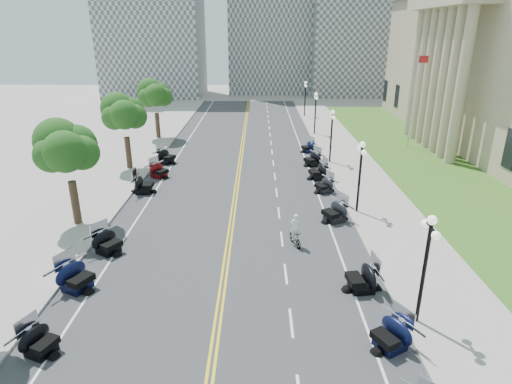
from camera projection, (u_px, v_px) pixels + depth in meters
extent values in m
plane|color=gray|center=(229.00, 239.00, 26.04)|extent=(160.00, 160.00, 0.00)
cube|color=#333335|center=(237.00, 184.00, 35.40)|extent=(16.00, 90.00, 0.01)
cube|color=yellow|center=(236.00, 184.00, 35.40)|extent=(0.12, 90.00, 0.00)
cube|color=yellow|center=(238.00, 184.00, 35.40)|extent=(0.12, 90.00, 0.00)
cube|color=white|center=(314.00, 184.00, 35.37)|extent=(0.12, 90.00, 0.00)
cube|color=white|center=(160.00, 184.00, 35.43)|extent=(0.12, 90.00, 0.00)
cube|color=white|center=(291.00, 323.00, 18.54)|extent=(0.12, 2.00, 0.00)
cube|color=white|center=(286.00, 274.00, 22.28)|extent=(0.12, 2.00, 0.00)
cube|color=white|center=(282.00, 239.00, 26.02)|extent=(0.12, 2.00, 0.00)
cube|color=white|center=(279.00, 213.00, 29.77)|extent=(0.12, 2.00, 0.00)
cube|color=white|center=(277.00, 192.00, 33.51)|extent=(0.12, 2.00, 0.00)
cube|color=white|center=(275.00, 176.00, 37.25)|extent=(0.12, 2.00, 0.00)
cube|color=white|center=(273.00, 163.00, 41.00)|extent=(0.12, 2.00, 0.00)
cube|color=white|center=(272.00, 152.00, 44.74)|extent=(0.12, 2.00, 0.00)
cube|color=white|center=(271.00, 143.00, 48.48)|extent=(0.12, 2.00, 0.00)
cube|color=white|center=(270.00, 135.00, 52.23)|extent=(0.12, 2.00, 0.00)
cube|color=white|center=(269.00, 128.00, 55.97)|extent=(0.12, 2.00, 0.00)
cube|color=white|center=(269.00, 122.00, 59.71)|extent=(0.12, 2.00, 0.00)
cube|color=white|center=(268.00, 116.00, 63.46)|extent=(0.12, 2.00, 0.00)
cube|color=white|center=(267.00, 112.00, 67.20)|extent=(0.12, 2.00, 0.00)
cube|color=white|center=(267.00, 107.00, 70.94)|extent=(0.12, 2.00, 0.00)
cube|color=white|center=(267.00, 104.00, 74.69)|extent=(0.12, 2.00, 0.00)
cube|color=#9E9991|center=(364.00, 183.00, 35.32)|extent=(5.00, 90.00, 0.15)
cube|color=#9E9991|center=(111.00, 183.00, 35.43)|extent=(5.00, 90.00, 0.15)
cube|color=#356023|center=(415.00, 157.00, 42.78)|extent=(9.00, 60.00, 0.10)
cube|color=gray|center=(153.00, 25.00, 79.57)|extent=(18.00, 14.00, 26.00)
cube|color=gray|center=(270.00, 14.00, 84.37)|extent=(16.00, 12.00, 30.00)
cube|color=gray|center=(363.00, 36.00, 82.88)|extent=(20.00, 14.00, 22.00)
imported|color=#A51414|center=(295.00, 238.00, 25.07)|extent=(0.94, 1.66, 0.96)
imported|color=white|center=(296.00, 218.00, 24.60)|extent=(0.61, 0.40, 1.67)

